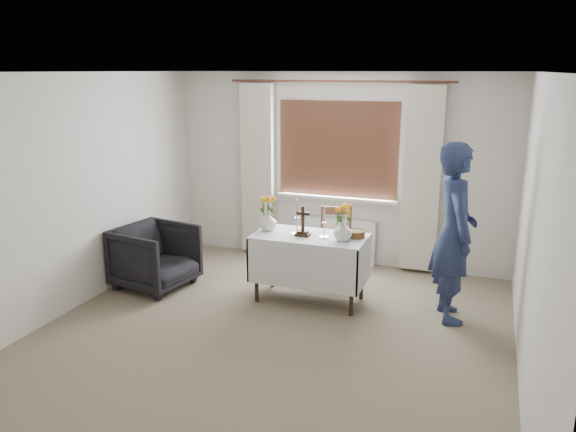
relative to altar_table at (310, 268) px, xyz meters
The scene contains 12 objects.
ground 1.13m from the altar_table, 94.68° to the right, with size 5.00×5.00×0.00m, color gray.
altar_table is the anchor object (origin of this frame).
wooden_chair 0.75m from the altar_table, 82.47° to the left, with size 0.41×0.41×0.89m, color brown, non-canonical shape.
armchair 1.85m from the altar_table, behind, with size 0.80×0.83×0.75m, color black.
person 1.60m from the altar_table, ahead, with size 0.67×0.44×1.84m, color navy.
radiator 1.37m from the altar_table, 93.62° to the left, with size 1.10×0.10×0.60m, color silver.
wooden_cross 0.55m from the altar_table, 148.38° to the right, with size 0.16×0.11×0.34m, color black, non-canonical shape.
candlestick_left 0.60m from the altar_table, behind, with size 0.11×0.11×0.40m, color silver, non-canonical shape.
candlestick_right 0.58m from the altar_table, ahead, with size 0.10×0.10×0.36m, color silver, non-canonical shape.
flower_vase_left 0.71m from the altar_table, behind, with size 0.20×0.20×0.21m, color silver.
flower_vase_right 0.62m from the altar_table, ahead, with size 0.20×0.20×0.21m, color silver.
wicker_basket 0.65m from the altar_table, 12.21° to the left, with size 0.20×0.20×0.08m, color brown.
Camera 1 is at (1.88, -4.56, 2.52)m, focal length 35.00 mm.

